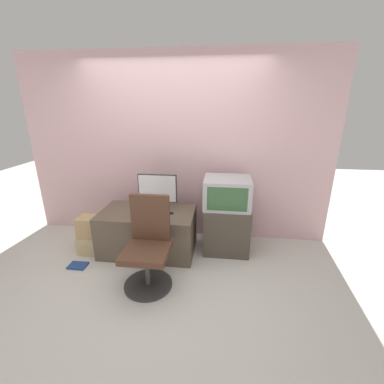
{
  "coord_description": "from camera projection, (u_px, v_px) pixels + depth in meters",
  "views": [
    {
      "loc": [
        0.69,
        -2.27,
        1.92
      ],
      "look_at": [
        0.3,
        0.87,
        0.83
      ],
      "focal_mm": 24.0,
      "sensor_mm": 36.0,
      "label": 1
    }
  ],
  "objects": [
    {
      "name": "ground_plane",
      "position": [
        155.0,
        287.0,
        2.83
      ],
      "size": [
        12.0,
        12.0,
        0.0
      ],
      "primitive_type": "plane",
      "color": "beige"
    },
    {
      "name": "wall_back",
      "position": [
        175.0,
        150.0,
        3.65
      ],
      "size": [
        4.4,
        0.05,
        2.6
      ],
      "color": "beige",
      "rests_on": "ground_plane"
    },
    {
      "name": "desk",
      "position": [
        148.0,
        231.0,
        3.46
      ],
      "size": [
        1.24,
        0.69,
        0.58
      ],
      "color": "brown",
      "rests_on": "ground_plane"
    },
    {
      "name": "side_stand",
      "position": [
        226.0,
        228.0,
        3.49
      ],
      "size": [
        0.6,
        0.5,
        0.63
      ],
      "color": "#4C4238",
      "rests_on": "ground_plane"
    },
    {
      "name": "main_monitor",
      "position": [
        158.0,
        191.0,
        3.38
      ],
      "size": [
        0.52,
        0.18,
        0.48
      ],
      "color": "#2D2D2D",
      "rests_on": "desk"
    },
    {
      "name": "keyboard",
      "position": [
        153.0,
        213.0,
        3.3
      ],
      "size": [
        0.31,
        0.1,
        0.01
      ],
      "color": "silver",
      "rests_on": "desk"
    },
    {
      "name": "mouse",
      "position": [
        171.0,
        213.0,
        3.29
      ],
      "size": [
        0.06,
        0.04,
        0.03
      ],
      "color": "black",
      "rests_on": "desk"
    },
    {
      "name": "crt_tv",
      "position": [
        227.0,
        193.0,
        3.34
      ],
      "size": [
        0.6,
        0.51,
        0.39
      ],
      "color": "#B7B7BC",
      "rests_on": "side_stand"
    },
    {
      "name": "office_chair",
      "position": [
        148.0,
        249.0,
        2.79
      ],
      "size": [
        0.53,
        0.53,
        1.0
      ],
      "color": "#333333",
      "rests_on": "ground_plane"
    },
    {
      "name": "cardboard_box_lower",
      "position": [
        90.0,
        243.0,
        3.49
      ],
      "size": [
        0.25,
        0.27,
        0.25
      ],
      "color": "#D1B27F",
      "rests_on": "ground_plane"
    },
    {
      "name": "cardboard_box_upper",
      "position": [
        88.0,
        226.0,
        3.4
      ],
      "size": [
        0.23,
        0.23,
        0.27
      ],
      "color": "tan",
      "rests_on": "cardboard_box_lower"
    },
    {
      "name": "book",
      "position": [
        78.0,
        266.0,
        3.19
      ],
      "size": [
        0.22,
        0.15,
        0.02
      ],
      "color": "navy",
      "rests_on": "ground_plane"
    }
  ]
}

